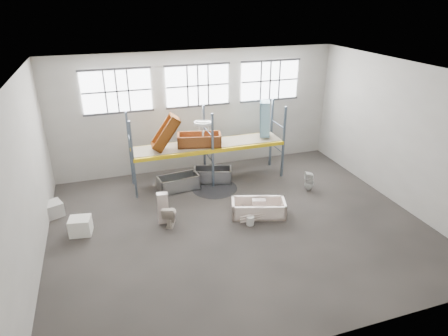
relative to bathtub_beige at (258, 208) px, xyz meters
name	(u,v)px	position (x,y,z in m)	size (l,w,h in m)	color
floor	(238,225)	(-0.86, -0.32, -0.32)	(12.00, 10.00, 0.10)	#4B4540
ceiling	(241,70)	(-0.86, -0.32, 4.78)	(12.00, 10.00, 0.10)	silver
wall_back	(198,111)	(-0.86, 4.73, 2.23)	(12.00, 0.10, 5.00)	#A3A097
wall_front	(329,250)	(-0.86, -5.37, 2.23)	(12.00, 0.10, 5.00)	#A8A49B
wall_left	(23,182)	(-6.91, -0.32, 2.23)	(0.10, 10.00, 5.00)	#B3AFA5
wall_right	(401,134)	(5.19, -0.32, 2.23)	(0.10, 10.00, 5.00)	#B8B4AA
window_left	(117,91)	(-4.06, 4.62, 3.33)	(2.60, 0.04, 1.60)	white
window_mid	(198,86)	(-0.86, 4.62, 3.33)	(2.60, 0.04, 1.60)	white
window_right	(270,80)	(2.34, 4.62, 3.33)	(2.60, 0.04, 1.60)	white
rack_upright_la	(133,161)	(-3.86, 2.58, 1.23)	(0.08, 0.08, 3.00)	slate
rack_upright_lb	(130,149)	(-3.86, 3.78, 1.23)	(0.08, 0.08, 3.00)	slate
rack_upright_ma	(213,151)	(-0.86, 2.58, 1.23)	(0.08, 0.08, 3.00)	slate
rack_upright_mb	(204,141)	(-0.86, 3.78, 1.23)	(0.08, 0.08, 3.00)	slate
rack_upright_ra	(284,143)	(2.14, 2.58, 1.23)	(0.08, 0.08, 3.00)	slate
rack_upright_rb	(271,133)	(2.14, 3.78, 1.23)	(0.08, 0.08, 3.00)	slate
rack_beam_front	(213,151)	(-0.86, 2.58, 1.23)	(6.00, 0.10, 0.14)	yellow
rack_beam_back	(204,141)	(-0.86, 3.78, 1.23)	(6.00, 0.10, 0.14)	yellow
shelf_deck	(208,144)	(-0.86, 3.18, 1.31)	(5.90, 1.10, 0.03)	gray
wet_patch	(215,188)	(-0.86, 2.38, -0.27)	(1.80, 1.80, 0.00)	black
bathtub_beige	(258,208)	(0.00, 0.00, 0.00)	(1.83, 0.86, 0.54)	#F5DED0
cistern_spare	(259,205)	(0.08, 0.16, 0.01)	(0.46, 0.22, 0.44)	beige
sink_in_tub	(248,207)	(-0.24, 0.35, -0.11)	(0.47, 0.47, 0.16)	beige
toilet_beige	(170,215)	(-3.01, 0.35, 0.10)	(0.42, 0.73, 0.75)	beige
cistern_tall	(163,208)	(-3.19, 0.56, 0.28)	(0.35, 0.23, 1.09)	beige
toilet_white	(309,181)	(2.59, 1.10, 0.11)	(0.34, 0.35, 0.76)	white
steel_tub_left	(179,183)	(-2.22, 2.74, 0.02)	(1.57, 0.73, 0.58)	#B0B4B7
steel_tub_right	(213,175)	(-0.74, 3.04, 0.01)	(1.52, 0.71, 0.56)	#AEB0B7
rust_tub_flat	(199,140)	(-1.24, 3.13, 1.55)	(1.68, 0.79, 0.47)	#9C4C1E
rust_tub_tilted	(166,133)	(-2.55, 3.01, 2.03)	(1.42, 0.66, 0.40)	#99430A
sink_on_shelf	(203,135)	(-1.17, 2.83, 1.83)	(0.66, 0.51, 0.58)	white
blue_tub_upright	(265,119)	(1.54, 3.19, 2.13)	(1.41, 0.66, 0.40)	#7AB1C8
bucket	(250,221)	(-0.49, -0.49, -0.12)	(0.26, 0.26, 0.31)	silver
carton_near	(81,226)	(-5.82, 0.70, 0.01)	(0.66, 0.56, 0.56)	white
carton_far	(53,209)	(-6.74, 2.16, -0.02)	(0.60, 0.60, 0.50)	beige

